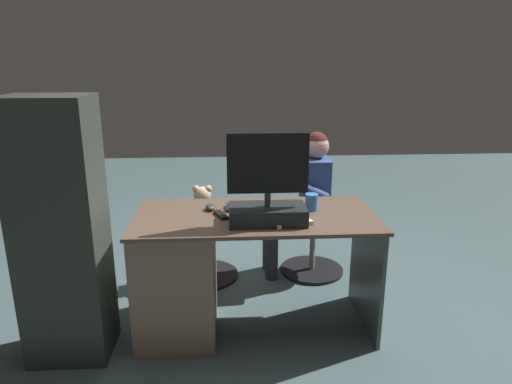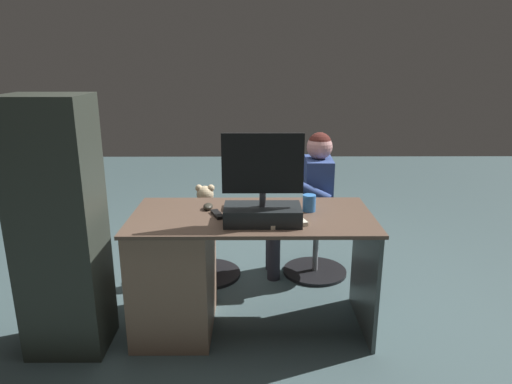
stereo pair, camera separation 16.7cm
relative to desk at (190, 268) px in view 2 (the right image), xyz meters
The scene contains 13 objects.
ground_plane 0.64m from the desk, 141.95° to the right, with size 10.00×10.00×0.00m, color #405659.
desk is the anchor object (origin of this frame).
monitor 0.68m from the desk, 162.90° to the left, with size 0.45×0.24×0.52m.
keyboard 0.57m from the desk, 164.53° to the right, with size 0.42×0.14×0.02m, color black.
computer_mouse 0.40m from the desk, 137.75° to the right, with size 0.06×0.10×0.04m, color #302E25.
cup 0.85m from the desk, behind, with size 0.08×0.08×0.10m, color #3372BF.
tv_remote 0.41m from the desk, behind, with size 0.04×0.15×0.02m, color black.
notebook_binder 0.67m from the desk, behind, with size 0.22×0.30×0.02m, color beige.
office_chair_teddy 0.72m from the desk, 92.81° to the right, with size 0.52×0.52×0.44m.
teddy_bear 0.74m from the desk, 92.77° to the right, with size 0.22×0.22×0.30m.
visitor_chair 1.17m from the desk, 140.18° to the right, with size 0.50×0.50×0.44m.
person 1.14m from the desk, 137.78° to the right, with size 0.50×0.49×1.13m.
equipment_rack 0.79m from the desk, 16.71° to the left, with size 0.44×0.36×1.48m, color #2C3129.
Camera 2 is at (-0.01, 2.91, 1.65)m, focal length 32.06 mm.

